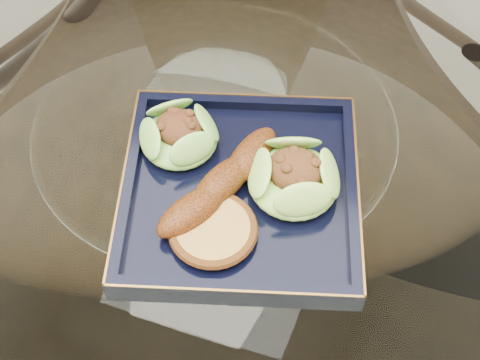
% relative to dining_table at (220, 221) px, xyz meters
% --- Properties ---
extents(dining_table, '(1.13, 1.13, 0.77)m').
position_rel_dining_table_xyz_m(dining_table, '(0.00, 0.00, 0.00)').
color(dining_table, white).
rests_on(dining_table, ground).
extents(dining_chair, '(0.49, 0.49, 0.93)m').
position_rel_dining_table_xyz_m(dining_chair, '(-0.11, 0.34, -0.08)').
color(dining_chair, black).
rests_on(dining_chair, ground).
extents(navy_plate, '(0.33, 0.33, 0.02)m').
position_rel_dining_table_xyz_m(navy_plate, '(0.05, -0.06, 0.17)').
color(navy_plate, black).
rests_on(navy_plate, dining_table).
extents(lettuce_wrap_left, '(0.12, 0.12, 0.03)m').
position_rel_dining_table_xyz_m(lettuce_wrap_left, '(-0.04, -0.02, 0.20)').
color(lettuce_wrap_left, '#57A630').
rests_on(lettuce_wrap_left, navy_plate).
extents(lettuce_wrap_right, '(0.11, 0.11, 0.04)m').
position_rel_dining_table_xyz_m(lettuce_wrap_right, '(0.11, -0.04, 0.20)').
color(lettuce_wrap_right, '#66A22F').
rests_on(lettuce_wrap_right, navy_plate).
extents(roasted_plantain, '(0.11, 0.18, 0.03)m').
position_rel_dining_table_xyz_m(roasted_plantain, '(0.03, -0.07, 0.20)').
color(roasted_plantain, '#6B2F0B').
rests_on(roasted_plantain, navy_plate).
extents(crumb_patty, '(0.10, 0.10, 0.02)m').
position_rel_dining_table_xyz_m(crumb_patty, '(0.04, -0.12, 0.19)').
color(crumb_patty, gold).
rests_on(crumb_patty, navy_plate).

